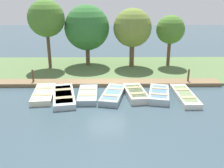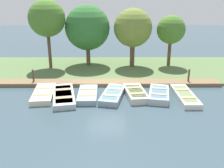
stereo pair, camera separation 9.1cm
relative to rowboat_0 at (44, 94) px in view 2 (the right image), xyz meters
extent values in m
plane|color=#384C56|center=(-0.90, 3.81, -0.18)|extent=(80.00, 80.00, 0.00)
cube|color=#567042|center=(-5.90, 3.81, -0.11)|extent=(8.00, 24.00, 0.13)
cube|color=brown|center=(-2.19, 3.81, -0.05)|extent=(1.13, 15.60, 0.24)
cube|color=beige|center=(0.00, 0.00, -0.01)|extent=(3.15, 1.51, 0.33)
cube|color=teal|center=(0.00, 0.00, 0.14)|extent=(2.58, 1.19, 0.03)
cube|color=tan|center=(0.57, 0.06, 0.17)|extent=(0.42, 1.12, 0.03)
cube|color=tan|center=(-0.57, -0.06, 0.17)|extent=(0.42, 1.12, 0.03)
cube|color=#B2BCC1|center=(0.32, 1.28, -0.01)|extent=(3.70, 1.89, 0.32)
cube|color=#6B7F51|center=(0.32, 1.28, 0.14)|extent=(3.02, 1.50, 0.03)
cube|color=tan|center=(0.98, 1.41, 0.16)|extent=(0.57, 1.16, 0.03)
cube|color=tan|center=(-0.34, 1.14, 0.16)|extent=(0.57, 1.16, 0.03)
cube|color=#8C9EA8|center=(0.11, 2.69, -0.01)|extent=(2.78, 1.20, 0.33)
cube|color=#6B7F51|center=(0.11, 2.69, 0.14)|extent=(2.28, 0.94, 0.03)
cube|color=tan|center=(0.63, 2.70, 0.16)|extent=(0.30, 1.04, 0.03)
cube|color=tan|center=(-0.41, 2.68, 0.16)|extent=(0.30, 1.04, 0.03)
cube|color=#8C9EA8|center=(0.18, 4.21, 0.00)|extent=(3.16, 1.72, 0.35)
cube|color=#4C709E|center=(0.18, 4.21, 0.16)|extent=(2.58, 1.36, 0.03)
cube|color=tan|center=(0.73, 4.09, 0.18)|extent=(0.51, 1.06, 0.03)
cube|color=tan|center=(-0.38, 4.33, 0.18)|extent=(0.51, 1.06, 0.03)
cube|color=beige|center=(0.04, 5.60, 0.02)|extent=(2.79, 1.45, 0.39)
cube|color=#6B7F51|center=(0.04, 5.60, 0.20)|extent=(2.29, 1.15, 0.03)
cube|color=tan|center=(0.55, 5.66, 0.23)|extent=(0.40, 1.05, 0.03)
cube|color=tan|center=(-0.46, 5.53, 0.23)|extent=(0.40, 1.05, 0.03)
cube|color=#B2BCC1|center=(0.20, 6.99, 0.02)|extent=(2.82, 1.66, 0.39)
cube|color=#4C709E|center=(0.20, 6.99, 0.20)|extent=(2.30, 1.31, 0.03)
cube|color=tan|center=(0.69, 6.89, 0.23)|extent=(0.47, 1.08, 0.03)
cube|color=tan|center=(-0.29, 7.10, 0.23)|extent=(0.47, 1.08, 0.03)
cube|color=silver|center=(0.35, 8.52, -0.02)|extent=(3.36, 1.02, 0.31)
cube|color=#6B7F51|center=(0.35, 8.52, 0.13)|extent=(2.76, 0.80, 0.03)
cube|color=tan|center=(0.99, 8.52, 0.15)|extent=(0.34, 0.92, 0.03)
cube|color=tan|center=(-0.29, 8.51, 0.15)|extent=(0.34, 0.92, 0.03)
cylinder|color=brown|center=(-2.17, -1.23, 0.34)|extent=(0.13, 0.13, 1.03)
sphere|color=brown|center=(-2.17, -1.23, 0.87)|extent=(0.11, 0.11, 0.11)
cylinder|color=brown|center=(-2.17, 9.46, 0.34)|extent=(0.13, 0.13, 1.03)
sphere|color=brown|center=(-2.17, 9.46, 0.87)|extent=(0.11, 0.11, 0.11)
cylinder|color=brown|center=(-6.17, -0.95, 1.50)|extent=(0.26, 0.26, 3.35)
sphere|color=#4C7A2D|center=(-6.17, -0.95, 3.98)|extent=(2.92, 2.92, 2.92)
cylinder|color=brown|center=(-7.08, 2.14, 0.97)|extent=(0.35, 0.35, 2.28)
sphere|color=#337033|center=(-7.08, 2.14, 3.14)|extent=(3.75, 3.75, 3.75)
cylinder|color=brown|center=(-6.53, 5.91, 1.08)|extent=(0.39, 0.39, 2.51)
sphere|color=olive|center=(-6.53, 5.91, 3.19)|extent=(3.13, 3.13, 3.13)
cylinder|color=brown|center=(-6.74, 9.08, 1.10)|extent=(0.28, 0.28, 2.55)
sphere|color=#4C7A2D|center=(-6.74, 9.08, 3.02)|extent=(2.35, 2.35, 2.35)
camera|label=1|loc=(14.14, 3.99, 5.58)|focal=40.00mm
camera|label=2|loc=(14.14, 4.08, 5.58)|focal=40.00mm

